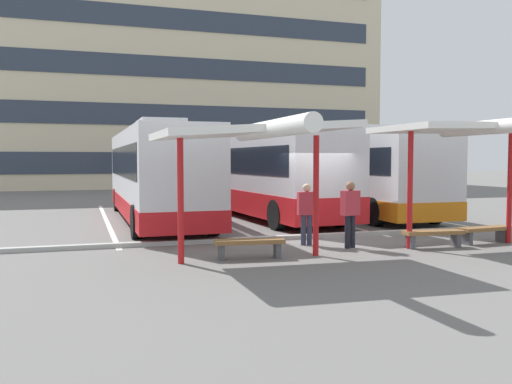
{
  "coord_description": "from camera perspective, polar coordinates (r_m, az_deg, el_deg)",
  "views": [
    {
      "loc": [
        -6.8,
        -14.84,
        2.3
      ],
      "look_at": [
        -1.45,
        1.76,
        1.26
      ],
      "focal_mm": 38.33,
      "sensor_mm": 36.0,
      "label": 1
    }
  ],
  "objects": [
    {
      "name": "ground_plane",
      "position": [
        16.48,
        6.7,
        -4.64
      ],
      "size": [
        160.0,
        160.0,
        0.0
      ],
      "primitive_type": "plane",
      "color": "slate"
    },
    {
      "name": "terminal_building",
      "position": [
        51.98,
        -10.37,
        11.16
      ],
      "size": [
        37.42,
        15.9,
        21.48
      ],
      "color": "beige",
      "rests_on": "ground"
    },
    {
      "name": "coach_bus_0",
      "position": [
        20.79,
        -10.44,
        1.77
      ],
      "size": [
        2.61,
        12.41,
        3.68
      ],
      "color": "silver",
      "rests_on": "ground"
    },
    {
      "name": "coach_bus_1",
      "position": [
        22.0,
        0.71,
        1.8
      ],
      "size": [
        3.31,
        11.65,
        3.66
      ],
      "color": "silver",
      "rests_on": "ground"
    },
    {
      "name": "coach_bus_2",
      "position": [
        23.34,
        9.92,
        1.86
      ],
      "size": [
        2.76,
        11.45,
        3.62
      ],
      "color": "silver",
      "rests_on": "ground"
    },
    {
      "name": "lane_stripe_0",
      "position": [
        21.26,
        -15.32,
        -2.92
      ],
      "size": [
        0.16,
        14.0,
        0.01
      ],
      "primitive_type": "cube",
      "color": "white",
      "rests_on": "ground"
    },
    {
      "name": "lane_stripe_1",
      "position": [
        21.79,
        -4.95,
        -2.66
      ],
      "size": [
        0.16,
        14.0,
        0.01
      ],
      "primitive_type": "cube",
      "color": "white",
      "rests_on": "ground"
    },
    {
      "name": "lane_stripe_2",
      "position": [
        22.98,
        4.63,
        -2.34
      ],
      "size": [
        0.16,
        14.0,
        0.01
      ],
      "primitive_type": "cube",
      "color": "white",
      "rests_on": "ground"
    },
    {
      "name": "lane_stripe_3",
      "position": [
        24.74,
        13.06,
        -2.01
      ],
      "size": [
        0.16,
        14.0,
        0.01
      ],
      "primitive_type": "cube",
      "color": "white",
      "rests_on": "ground"
    },
    {
      "name": "waiting_shelter_0",
      "position": [
        12.22,
        -0.14,
        6.14
      ],
      "size": [
        4.25,
        5.04,
        3.16
      ],
      "color": "red",
      "rests_on": "ground"
    },
    {
      "name": "bench_0",
      "position": [
        12.73,
        -0.68,
        -5.48
      ],
      "size": [
        1.66,
        0.61,
        0.45
      ],
      "color": "brown",
      "rests_on": "ground"
    },
    {
      "name": "waiting_shelter_1",
      "position": [
        15.3,
        21.42,
        5.97
      ],
      "size": [
        4.18,
        4.81,
        3.28
      ],
      "color": "red",
      "rests_on": "ground"
    },
    {
      "name": "bench_1",
      "position": [
        15.03,
        18.01,
        -4.28
      ],
      "size": [
        1.64,
        0.58,
        0.45
      ],
      "color": "brown",
      "rests_on": "ground"
    },
    {
      "name": "bench_2",
      "position": [
        16.29,
        22.74,
        -3.8
      ],
      "size": [
        1.61,
        0.57,
        0.45
      ],
      "color": "brown",
      "rests_on": "ground"
    },
    {
      "name": "platform_kerb",
      "position": [
        16.26,
        7.06,
        -4.54
      ],
      "size": [
        44.0,
        0.24,
        0.12
      ],
      "primitive_type": "cube",
      "color": "#ADADA8",
      "rests_on": "ground"
    },
    {
      "name": "waiting_passenger_0",
      "position": [
        14.72,
        5.3,
        -1.85
      ],
      "size": [
        0.5,
        0.27,
        1.66
      ],
      "color": "#33384C",
      "rests_on": "ground"
    },
    {
      "name": "waiting_passenger_2",
      "position": [
        14.35,
        9.81,
        -1.8
      ],
      "size": [
        0.54,
        0.33,
        1.73
      ],
      "color": "black",
      "rests_on": "ground"
    }
  ]
}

